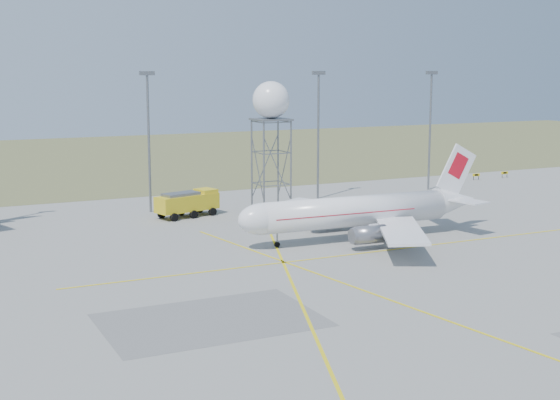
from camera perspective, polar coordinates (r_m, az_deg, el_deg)
name	(u,v)px	position (r m, az deg, el deg)	size (l,w,h in m)	color
ground	(521,339)	(64.21, 17.21, -9.72)	(400.00, 400.00, 0.00)	gray
grass_strip	(102,158)	(189.76, -12.91, 3.01)	(400.00, 120.00, 0.03)	brown
mast_b	(149,130)	(114.79, -9.59, 5.07)	(2.20, 0.50, 20.50)	slate
mast_c	(318,124)	(125.52, 2.82, 5.56)	(2.20, 0.50, 20.50)	slate
mast_d	(430,120)	(137.42, 10.94, 5.74)	(2.20, 0.50, 20.50)	slate
taxi_sign_near	(476,175)	(152.83, 14.16, 1.77)	(1.60, 0.17, 1.20)	black
taxi_sign_far	(505,173)	(157.40, 16.11, 1.90)	(1.60, 0.17, 1.20)	black
airliner_main	(358,212)	(96.15, 5.74, -0.86)	(33.26, 32.33, 11.31)	white
radar_tower	(271,141)	(111.25, -0.66, 4.37)	(5.28, 5.28, 19.12)	slate
fire_truck	(189,204)	(111.59, -6.70, -0.32)	(9.72, 5.62, 3.69)	gold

